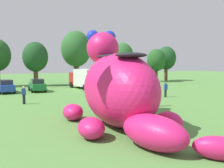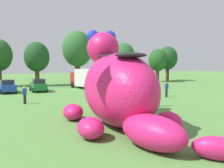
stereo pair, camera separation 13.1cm
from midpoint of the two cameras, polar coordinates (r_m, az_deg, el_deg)
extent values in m
plane|color=#568E42|center=(14.04, 5.50, -11.17)|extent=(160.00, 160.00, 0.00)
ellipsoid|color=#E01E6B|center=(15.21, 1.72, -1.24)|extent=(4.65, 8.30, 4.50)
ellipsoid|color=#E01E6B|center=(18.38, -1.92, 8.36)|extent=(2.58, 2.80, 2.38)
sphere|color=#1E33CC|center=(18.63, -4.21, 11.06)|extent=(0.95, 0.95, 0.95)
sphere|color=#1E33CC|center=(18.99, -0.31, 10.96)|extent=(0.95, 0.95, 0.95)
ellipsoid|color=black|center=(16.83, -0.37, 6.42)|extent=(1.91, 1.58, 0.30)
ellipsoid|color=black|center=(15.13, 1.74, 6.58)|extent=(1.91, 1.58, 0.30)
ellipsoid|color=black|center=(13.27, 4.73, 6.78)|extent=(1.91, 1.58, 0.30)
ellipsoid|color=#E01E6B|center=(16.96, -8.90, -6.46)|extent=(1.53, 2.03, 1.10)
ellipsoid|color=#E01E6B|center=(18.42, 6.70, -5.52)|extent=(1.53, 2.03, 1.10)
ellipsoid|color=#E01E6B|center=(12.80, -4.72, -10.22)|extent=(1.53, 2.03, 1.10)
ellipsoid|color=#E01E6B|center=(14.54, 13.40, -8.48)|extent=(1.53, 2.03, 1.10)
ellipsoid|color=#E01E6B|center=(11.35, 9.83, -11.02)|extent=(2.69, 3.95, 1.58)
ellipsoid|color=#E01E6B|center=(10.99, 23.86, -13.60)|extent=(2.16, 2.11, 0.96)
cube|color=#2347B7|center=(34.40, -23.26, -0.70)|extent=(2.22, 4.29, 0.80)
cube|color=#2D333D|center=(34.19, -23.27, 0.44)|extent=(1.74, 2.14, 0.60)
cylinder|color=black|center=(35.81, -22.15, -1.10)|extent=(0.32, 0.67, 0.64)
cylinder|color=black|center=(33.09, -24.41, -1.65)|extent=(0.32, 0.67, 0.64)
cylinder|color=black|center=(33.31, -21.51, -1.51)|extent=(0.32, 0.67, 0.64)
cube|color=#1E7238|center=(34.56, -16.77, -0.48)|extent=(1.91, 4.18, 0.80)
cube|color=#2D333D|center=(34.35, -16.76, 0.66)|extent=(1.60, 2.04, 0.60)
cylinder|color=black|center=(35.73, -18.43, -1.00)|extent=(0.27, 0.65, 0.64)
cylinder|color=black|center=(35.99, -15.75, -0.89)|extent=(0.27, 0.65, 0.64)
cylinder|color=black|center=(33.22, -17.85, -1.42)|extent=(0.27, 0.65, 0.64)
cylinder|color=black|center=(33.50, -14.97, -1.30)|extent=(0.27, 0.65, 0.64)
cube|color=#B2231E|center=(38.92, -7.81, 1.28)|extent=(2.27, 2.10, 1.90)
cube|color=silver|center=(36.02, -5.68, 1.48)|extent=(2.83, 4.88, 2.50)
cylinder|color=black|center=(38.58, -9.14, -0.18)|extent=(0.42, 0.93, 0.90)
cylinder|color=black|center=(39.42, -6.47, -0.04)|extent=(0.42, 0.93, 0.90)
cylinder|color=black|center=(34.22, -6.02, -0.80)|extent=(0.42, 0.93, 0.90)
cylinder|color=black|center=(35.20, -2.96, -0.62)|extent=(0.42, 0.93, 0.90)
cylinder|color=brown|center=(42.83, -17.00, 1.31)|extent=(0.74, 0.74, 2.59)
ellipsoid|color=#1E4C23|center=(42.77, -17.13, 6.10)|extent=(4.15, 4.15, 4.98)
cylinder|color=brown|center=(45.63, -7.96, 2.21)|extent=(0.98, 0.98, 3.42)
ellipsoid|color=#2D662D|center=(45.65, -8.03, 8.14)|extent=(5.47, 5.47, 6.56)
cylinder|color=brown|center=(47.08, 2.78, 1.92)|extent=(0.78, 0.78, 2.72)
ellipsoid|color=#2D662D|center=(47.03, 2.80, 6.49)|extent=(4.35, 4.35, 5.23)
cylinder|color=brown|center=(50.47, 10.69, 1.84)|extent=(0.67, 0.67, 2.36)
ellipsoid|color=#235623|center=(50.39, 10.75, 5.53)|extent=(3.77, 3.77, 4.52)
cylinder|color=brown|center=(53.98, 12.89, 2.13)|extent=(0.74, 0.74, 2.60)
ellipsoid|color=#1E4C23|center=(53.93, 12.97, 5.94)|extent=(4.16, 4.16, 4.99)
cylinder|color=black|center=(28.34, 12.75, -2.13)|extent=(0.26, 0.26, 0.88)
cube|color=#2D4CA5|center=(28.26, 12.78, -0.64)|extent=(0.38, 0.22, 0.60)
sphere|color=brown|center=(28.22, 12.80, 0.21)|extent=(0.22, 0.22, 0.22)
cylinder|color=black|center=(29.47, 3.07, -1.74)|extent=(0.26, 0.26, 0.88)
cube|color=black|center=(29.39, 3.07, -0.31)|extent=(0.38, 0.22, 0.60)
sphere|color=#9E7051|center=(29.35, 3.08, 0.51)|extent=(0.22, 0.22, 0.22)
cylinder|color=#2D334C|center=(30.33, -4.01, -1.55)|extent=(0.26, 0.26, 0.88)
cube|color=black|center=(30.26, -4.02, -0.16)|extent=(0.38, 0.22, 0.60)
sphere|color=#9E7051|center=(30.22, -4.02, 0.63)|extent=(0.22, 0.22, 0.22)
cylinder|color=black|center=(24.52, -19.60, -3.40)|extent=(0.26, 0.26, 0.88)
cube|color=#2D4CA5|center=(24.42, -19.65, -1.69)|extent=(0.38, 0.22, 0.60)
sphere|color=beige|center=(24.38, -19.68, -0.71)|extent=(0.22, 0.22, 0.22)
cylinder|color=#2D334C|center=(22.20, 10.96, -4.06)|extent=(0.26, 0.26, 0.88)
cube|color=#2D4CA5|center=(22.09, 10.99, -2.16)|extent=(0.38, 0.22, 0.60)
sphere|color=beige|center=(22.05, 11.01, -1.08)|extent=(0.22, 0.22, 0.22)
camera|label=1|loc=(0.07, -89.77, 0.02)|focal=39.04mm
camera|label=2|loc=(0.07, 90.23, -0.02)|focal=39.04mm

